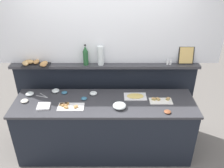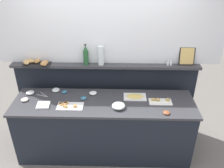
# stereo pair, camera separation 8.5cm
# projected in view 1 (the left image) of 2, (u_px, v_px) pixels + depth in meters

# --- Properties ---
(ground_plane) EXTENTS (12.00, 12.00, 0.00)m
(ground_plane) POSITION_uv_depth(u_px,v_px,m) (106.00, 126.00, 4.33)
(ground_plane) COLOR slate
(buffet_counter) EXTENTS (2.57, 0.72, 0.92)m
(buffet_counter) POSITION_uv_depth(u_px,v_px,m) (104.00, 127.00, 3.59)
(buffet_counter) COLOR black
(buffet_counter) RESTS_ON ground_plane
(back_ledge_unit) EXTENTS (2.85, 0.22, 1.29)m
(back_ledge_unit) POSITION_uv_depth(u_px,v_px,m) (105.00, 96.00, 3.94)
(back_ledge_unit) COLOR black
(back_ledge_unit) RESTS_ON ground_plane
(upper_wall_panel) EXTENTS (3.45, 0.08, 1.31)m
(upper_wall_panel) POSITION_uv_depth(u_px,v_px,m) (104.00, 19.00, 3.34)
(upper_wall_panel) COLOR white
(upper_wall_panel) RESTS_ON back_ledge_unit
(sandwich_platter_front) EXTENTS (0.32, 0.17, 0.04)m
(sandwich_platter_front) POSITION_uv_depth(u_px,v_px,m) (160.00, 101.00, 3.38)
(sandwich_platter_front) COLOR white
(sandwich_platter_front) RESTS_ON buffet_counter
(sandwich_platter_side) EXTENTS (0.36, 0.19, 0.04)m
(sandwich_platter_side) POSITION_uv_depth(u_px,v_px,m) (69.00, 106.00, 3.25)
(sandwich_platter_side) COLOR white
(sandwich_platter_side) RESTS_ON buffet_counter
(cold_cuts_platter) EXTENTS (0.33, 0.21, 0.02)m
(cold_cuts_platter) POSITION_uv_depth(u_px,v_px,m) (135.00, 96.00, 3.47)
(cold_cuts_platter) COLOR white
(cold_cuts_platter) RESTS_ON buffet_counter
(glass_bowl_large) EXTENTS (0.12, 0.12, 0.05)m
(glass_bowl_large) POSITION_uv_depth(u_px,v_px,m) (29.00, 94.00, 3.51)
(glass_bowl_large) COLOR silver
(glass_bowl_large) RESTS_ON buffet_counter
(glass_bowl_medium) EXTENTS (0.18, 0.18, 0.07)m
(glass_bowl_medium) POSITION_uv_depth(u_px,v_px,m) (119.00, 106.00, 3.22)
(glass_bowl_medium) COLOR silver
(glass_bowl_medium) RESTS_ON buffet_counter
(glass_bowl_small) EXTENTS (0.11, 0.11, 0.04)m
(glass_bowl_small) POSITION_uv_depth(u_px,v_px,m) (93.00, 93.00, 3.52)
(glass_bowl_small) COLOR silver
(glass_bowl_small) RESTS_ON buffet_counter
(glass_bowl_extra) EXTENTS (0.12, 0.12, 0.05)m
(glass_bowl_extra) POSITION_uv_depth(u_px,v_px,m) (55.00, 91.00, 3.58)
(glass_bowl_extra) COLOR silver
(glass_bowl_extra) RESTS_ON buffet_counter
(condiment_bowl_red) EXTENTS (0.10, 0.10, 0.04)m
(condiment_bowl_red) POSITION_uv_depth(u_px,v_px,m) (24.00, 101.00, 3.35)
(condiment_bowl_red) COLOR silver
(condiment_bowl_red) RESTS_ON buffet_counter
(condiment_bowl_cream) EXTENTS (0.09, 0.09, 0.03)m
(condiment_bowl_cream) POSITION_uv_depth(u_px,v_px,m) (64.00, 93.00, 3.55)
(condiment_bowl_cream) COLOR teal
(condiment_bowl_cream) RESTS_ON buffet_counter
(condiment_bowl_teal) EXTENTS (0.09, 0.09, 0.03)m
(condiment_bowl_teal) POSITION_uv_depth(u_px,v_px,m) (84.00, 98.00, 3.41)
(condiment_bowl_teal) COLOR teal
(condiment_bowl_teal) RESTS_ON buffet_counter
(condiment_bowl_dark) EXTENTS (0.09, 0.09, 0.03)m
(condiment_bowl_dark) POSITION_uv_depth(u_px,v_px,m) (167.00, 112.00, 3.13)
(condiment_bowl_dark) COLOR brown
(condiment_bowl_dark) RESTS_ON buffet_counter
(serving_tongs) EXTENTS (0.18, 0.13, 0.01)m
(serving_tongs) POSITION_uv_depth(u_px,v_px,m) (43.00, 96.00, 3.48)
(serving_tongs) COLOR #B7BABF
(serving_tongs) RESTS_ON buffet_counter
(napkin_stack) EXTENTS (0.18, 0.18, 0.03)m
(napkin_stack) POSITION_uv_depth(u_px,v_px,m) (43.00, 106.00, 3.25)
(napkin_stack) COLOR white
(napkin_stack) RESTS_ON buffet_counter
(wine_bottle_green) EXTENTS (0.08, 0.08, 0.32)m
(wine_bottle_green) POSITION_uv_depth(u_px,v_px,m) (85.00, 56.00, 3.51)
(wine_bottle_green) COLOR #23562D
(wine_bottle_green) RESTS_ON back_ledge_unit
(salt_shaker) EXTENTS (0.03, 0.03, 0.09)m
(salt_shaker) POSITION_uv_depth(u_px,v_px,m) (167.00, 62.00, 3.56)
(salt_shaker) COLOR white
(salt_shaker) RESTS_ON back_ledge_unit
(pepper_shaker) EXTENTS (0.03, 0.03, 0.09)m
(pepper_shaker) POSITION_uv_depth(u_px,v_px,m) (170.00, 62.00, 3.56)
(pepper_shaker) COLOR white
(pepper_shaker) RESTS_ON back_ledge_unit
(bread_basket) EXTENTS (0.42, 0.29, 0.08)m
(bread_basket) POSITION_uv_depth(u_px,v_px,m) (35.00, 63.00, 3.54)
(bread_basket) COLOR black
(bread_basket) RESTS_ON back_ledge_unit
(framed_picture) EXTENTS (0.23, 0.07, 0.27)m
(framed_picture) POSITION_uv_depth(u_px,v_px,m) (186.00, 55.00, 3.55)
(framed_picture) COLOR black
(framed_picture) RESTS_ON back_ledge_unit
(water_carafe) EXTENTS (0.09, 0.09, 0.29)m
(water_carafe) POSITION_uv_depth(u_px,v_px,m) (100.00, 56.00, 3.51)
(water_carafe) COLOR silver
(water_carafe) RESTS_ON back_ledge_unit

